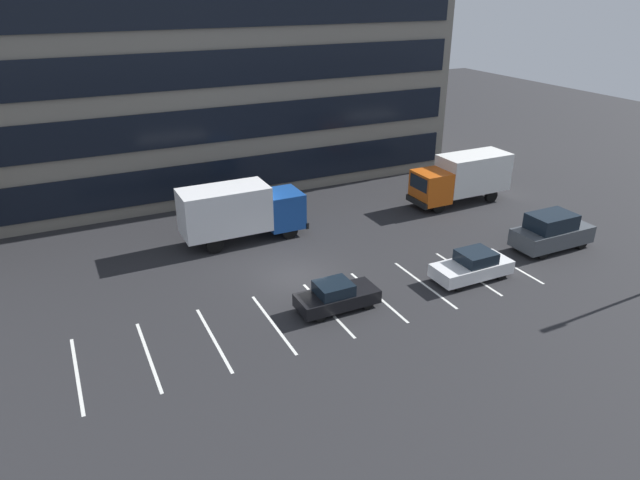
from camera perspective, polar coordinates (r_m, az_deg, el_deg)
name	(u,v)px	position (r m, az deg, el deg)	size (l,w,h in m)	color
ground_plane	(297,277)	(30.17, -2.34, -3.75)	(120.00, 120.00, 0.00)	#262628
office_building	(196,87)	(44.21, -12.32, 14.76)	(37.37, 11.27, 14.40)	slate
lot_markings	(327,309)	(27.33, 0.75, -6.96)	(22.54, 5.40, 0.01)	silver
box_truck_blue	(240,210)	(33.99, -8.00, 2.98)	(7.44, 2.47, 3.45)	#194799
box_truck_orange	(462,176)	(41.05, 14.09, 6.20)	(7.25, 2.40, 3.36)	#D85914
sedan_black	(336,296)	(27.09, 1.66, -5.65)	(3.95, 1.65, 1.41)	black
sedan_white	(472,266)	(30.76, 15.04, -2.55)	(4.27, 1.79, 1.53)	white
suv_charcoal	(552,232)	(35.61, 22.21, 0.78)	(4.79, 2.03, 2.17)	#474C51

